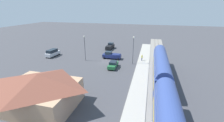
# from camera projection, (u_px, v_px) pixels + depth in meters

# --- Properties ---
(ground_plane) EXTENTS (200.00, 200.00, 0.00)m
(ground_plane) POSITION_uv_depth(u_px,v_px,m) (107.00, 61.00, 42.07)
(ground_plane) COLOR #424247
(railway_track) EXTENTS (4.80, 70.00, 0.30)m
(railway_track) POSITION_uv_depth(u_px,v_px,m) (158.00, 66.00, 38.69)
(railway_track) COLOR gray
(railway_track) RESTS_ON ground
(platform) EXTENTS (3.20, 46.00, 0.30)m
(platform) POSITION_uv_depth(u_px,v_px,m) (143.00, 64.00, 39.63)
(platform) COLOR #A8A399
(platform) RESTS_ON ground
(station_building) EXTENTS (11.25, 8.86, 5.43)m
(station_building) POSITION_uv_depth(u_px,v_px,m) (40.00, 90.00, 22.07)
(station_building) COLOR tan
(station_building) RESTS_ON ground
(pedestrian_on_platform) EXTENTS (0.36, 0.36, 1.71)m
(pedestrian_on_platform) POSITION_uv_depth(u_px,v_px,m) (142.00, 57.00, 41.50)
(pedestrian_on_platform) COLOR #23284C
(pedestrian_on_platform) RESTS_ON platform
(pickup_black) EXTENTS (2.17, 5.47, 2.14)m
(pickup_black) POSITION_uv_depth(u_px,v_px,m) (110.00, 46.00, 54.28)
(pickup_black) COLOR black
(pickup_black) RESTS_ON ground
(suv_silver) EXTENTS (2.31, 5.03, 2.22)m
(suv_silver) POSITION_uv_depth(u_px,v_px,m) (53.00, 53.00, 46.06)
(suv_silver) COLOR silver
(suv_silver) RESTS_ON ground
(pickup_navy) EXTENTS (5.41, 2.51, 2.14)m
(pickup_navy) POSITION_uv_depth(u_px,v_px,m) (111.00, 55.00, 44.00)
(pickup_navy) COLOR navy
(pickup_navy) RESTS_ON ground
(sedan_green) EXTENTS (1.85, 4.50, 1.74)m
(sedan_green) POSITION_uv_depth(u_px,v_px,m) (113.00, 65.00, 37.32)
(sedan_green) COLOR #236638
(sedan_green) RESTS_ON ground
(light_pole_near_platform) EXTENTS (0.44, 0.44, 7.46)m
(light_pole_near_platform) POSITION_uv_depth(u_px,v_px,m) (133.00, 47.00, 38.64)
(light_pole_near_platform) COLOR #515156
(light_pole_near_platform) RESTS_ON ground
(light_pole_lot_center) EXTENTS (0.44, 0.44, 7.16)m
(light_pole_lot_center) POSITION_uv_depth(u_px,v_px,m) (85.00, 45.00, 41.26)
(light_pole_lot_center) COLOR #515156
(light_pole_lot_center) RESTS_ON ground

